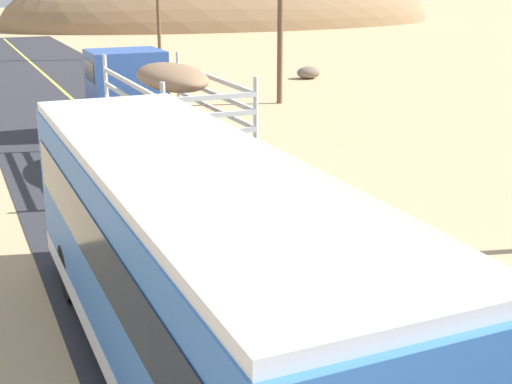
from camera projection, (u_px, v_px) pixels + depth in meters
ground_plane at (387, 378)px, 10.01m from camera, size 240.00×240.00×0.00m
road_surface at (387, 377)px, 10.00m from camera, size 8.00×120.00×0.02m
road_centre_line at (387, 376)px, 10.00m from camera, size 0.16×117.60×0.00m
livestock_truck at (143, 92)px, 22.91m from camera, size 2.53×9.70×3.02m
bus at (191, 264)px, 9.47m from camera, size 2.54×10.00×3.21m
power_pole_mid at (280, 6)px, 29.88m from camera, size 2.20×0.24×7.68m
boulder_near_shoulder at (308, 73)px, 38.22m from camera, size 1.31×1.03×0.66m
distant_hill at (232, 24)px, 78.76m from camera, size 49.67×22.34×15.95m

